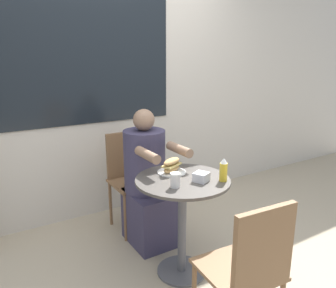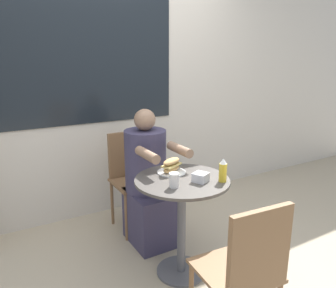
% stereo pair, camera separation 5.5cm
% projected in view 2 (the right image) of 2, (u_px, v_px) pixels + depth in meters
% --- Properties ---
extents(ground_plane, '(8.00, 8.00, 0.00)m').
position_uv_depth(ground_plane, '(181.00, 272.00, 2.41)').
color(ground_plane, tan).
extents(storefront_wall, '(8.00, 0.09, 2.80)m').
position_uv_depth(storefront_wall, '(111.00, 70.00, 3.10)').
color(storefront_wall, beige).
rests_on(storefront_wall, ground_plane).
extents(cafe_table, '(0.65, 0.65, 0.73)m').
position_uv_depth(cafe_table, '(182.00, 206.00, 2.27)').
color(cafe_table, '#47423D').
rests_on(cafe_table, ground_plane).
extents(diner_chair, '(0.38, 0.38, 0.87)m').
position_uv_depth(diner_chair, '(131.00, 171.00, 2.98)').
color(diner_chair, brown).
rests_on(diner_chair, ground_plane).
extents(seated_diner, '(0.34, 0.61, 1.13)m').
position_uv_depth(seated_diner, '(148.00, 187.00, 2.70)').
color(seated_diner, '#38334C').
rests_on(seated_diner, ground_plane).
extents(empty_chair_across, '(0.41, 0.41, 0.87)m').
position_uv_depth(empty_chair_across, '(247.00, 267.00, 1.63)').
color(empty_chair_across, brown).
rests_on(empty_chair_across, ground_plane).
extents(sandwich_on_plate, '(0.20, 0.20, 0.11)m').
position_uv_depth(sandwich_on_plate, '(172.00, 166.00, 2.32)').
color(sandwich_on_plate, white).
rests_on(sandwich_on_plate, cafe_table).
extents(drink_cup, '(0.07, 0.07, 0.09)m').
position_uv_depth(drink_cup, '(174.00, 180.00, 2.06)').
color(drink_cup, silver).
rests_on(drink_cup, cafe_table).
extents(napkin_box, '(0.12, 0.12, 0.06)m').
position_uv_depth(napkin_box, '(201.00, 177.00, 2.16)').
color(napkin_box, silver).
rests_on(napkin_box, cafe_table).
extents(condiment_bottle, '(0.05, 0.05, 0.16)m').
position_uv_depth(condiment_bottle, '(223.00, 170.00, 2.15)').
color(condiment_bottle, gold).
rests_on(condiment_bottle, cafe_table).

